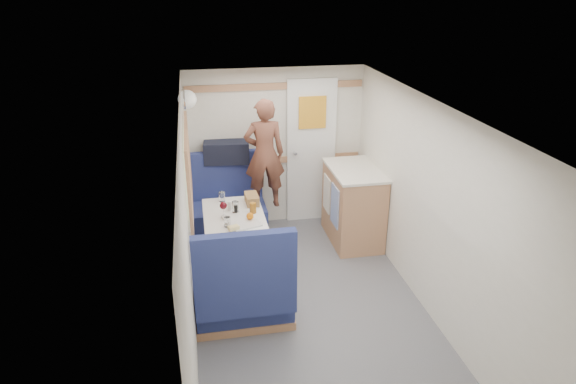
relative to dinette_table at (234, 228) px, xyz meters
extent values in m
plane|color=#515156|center=(0.65, -1.00, -0.57)|extent=(4.50, 4.50, 0.00)
plane|color=silver|center=(0.65, -1.00, 1.43)|extent=(4.50, 4.50, 0.00)
cube|color=silver|center=(0.65, 1.25, 0.43)|extent=(2.20, 0.02, 2.00)
cube|color=silver|center=(-0.45, -1.00, 0.43)|extent=(0.02, 4.50, 2.00)
cube|color=silver|center=(1.75, -1.00, 0.43)|extent=(0.02, 4.50, 2.00)
cube|color=#A4704A|center=(0.65, 1.23, 0.28)|extent=(2.15, 0.02, 0.08)
cube|color=#A4704A|center=(0.65, 1.23, 1.21)|extent=(2.15, 0.02, 0.08)
cube|color=#BABFA2|center=(-0.43, 0.00, 0.68)|extent=(0.04, 1.30, 0.72)
cube|color=white|center=(1.10, 1.22, 0.36)|extent=(0.62, 0.04, 1.86)
cube|color=#F8A129|center=(1.10, 1.19, 0.88)|extent=(0.34, 0.03, 0.40)
cylinder|color=silver|center=(0.88, 1.17, 0.38)|extent=(0.04, 0.10, 0.04)
cube|color=white|center=(0.00, 0.00, 0.13)|extent=(0.62, 0.92, 0.04)
cylinder|color=silver|center=(0.00, 0.00, -0.22)|extent=(0.08, 0.08, 0.66)
cylinder|color=silver|center=(0.00, 0.00, -0.55)|extent=(0.36, 0.36, 0.03)
cube|color=navy|center=(0.00, 0.80, -0.34)|extent=(0.88, 0.50, 0.45)
cube|color=navy|center=(0.00, 1.08, 0.08)|extent=(0.88, 0.10, 0.80)
cube|color=#A4704A|center=(0.00, 0.80, -0.53)|extent=(0.90, 0.52, 0.08)
cube|color=navy|center=(0.00, -0.80, -0.34)|extent=(0.88, 0.50, 0.45)
cube|color=navy|center=(0.00, -1.08, 0.08)|extent=(0.88, 0.10, 0.80)
cube|color=#A4704A|center=(0.00, -0.80, -0.53)|extent=(0.90, 0.52, 0.08)
cube|color=#A4704A|center=(0.00, 1.12, 0.31)|extent=(0.90, 0.14, 0.04)
sphere|color=white|center=(-0.39, 0.85, 1.18)|extent=(0.20, 0.20, 0.20)
cube|color=#A4704A|center=(1.47, 0.55, -0.12)|extent=(0.54, 0.90, 0.90)
cube|color=silver|center=(1.47, 0.55, 0.34)|extent=(0.56, 0.92, 0.03)
cube|color=#5972B2|center=(1.19, 0.37, -0.02)|extent=(0.01, 0.30, 0.48)
cube|color=silver|center=(1.19, 0.73, -0.02)|extent=(0.01, 0.28, 0.44)
imported|color=brown|center=(0.44, 0.76, 0.53)|extent=(0.47, 0.31, 1.30)
cube|color=black|center=(0.03, 1.12, 0.46)|extent=(0.56, 0.31, 0.26)
cube|color=silver|center=(0.07, -0.19, 0.16)|extent=(0.39, 0.45, 0.02)
sphere|color=#E05F09|center=(0.15, -0.18, 0.21)|extent=(0.07, 0.07, 0.07)
cube|color=#F6D78E|center=(-0.03, -0.38, 0.19)|extent=(0.12, 0.09, 0.04)
cylinder|color=white|center=(-0.10, -0.05, 0.16)|extent=(0.06, 0.06, 0.01)
cylinder|color=white|center=(-0.10, -0.05, 0.21)|extent=(0.01, 0.01, 0.10)
sphere|color=#46070F|center=(-0.10, -0.05, 0.28)|extent=(0.08, 0.08, 0.08)
cylinder|color=silver|center=(-0.08, -0.27, 0.21)|extent=(0.06, 0.06, 0.10)
cylinder|color=white|center=(-0.10, 0.36, 0.21)|extent=(0.07, 0.07, 0.11)
cylinder|color=white|center=(0.03, 0.05, 0.21)|extent=(0.07, 0.07, 0.12)
cylinder|color=#8F5714|center=(0.20, 0.00, 0.21)|extent=(0.07, 0.07, 0.11)
cylinder|color=black|center=(0.03, 0.00, 0.20)|extent=(0.04, 0.04, 0.10)
cylinder|color=silver|center=(-0.03, 0.12, 0.20)|extent=(0.04, 0.04, 0.10)
cube|color=brown|center=(0.22, 0.24, 0.20)|extent=(0.14, 0.25, 0.10)
camera|label=1|loc=(-0.33, -4.81, 2.43)|focal=32.00mm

